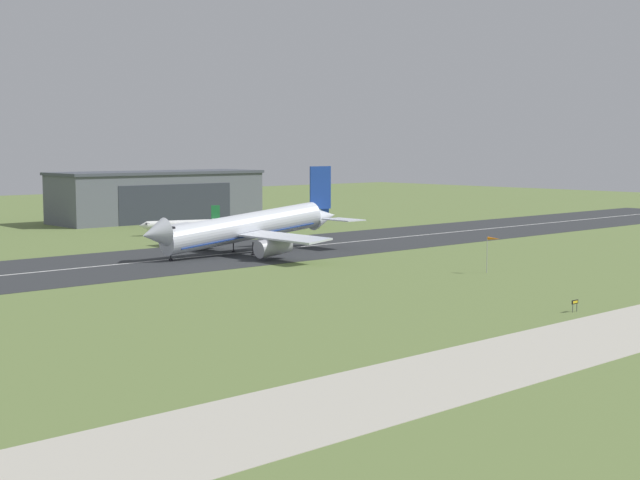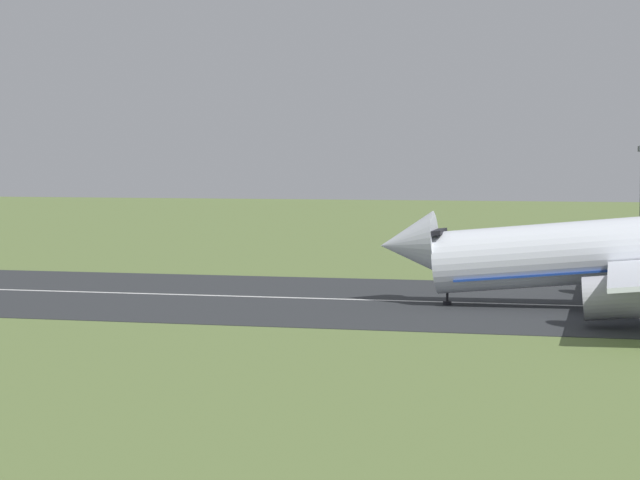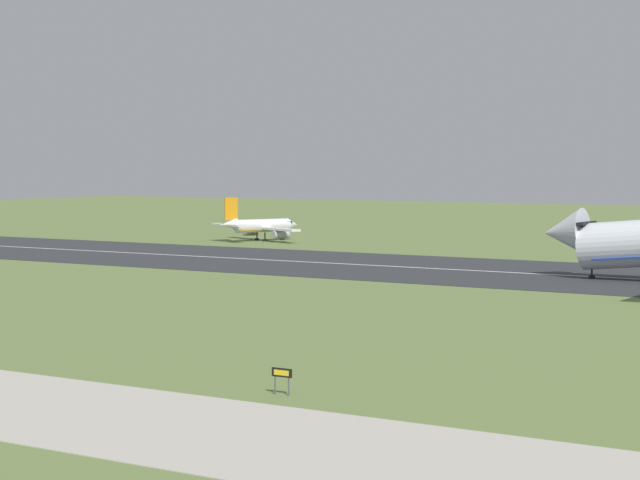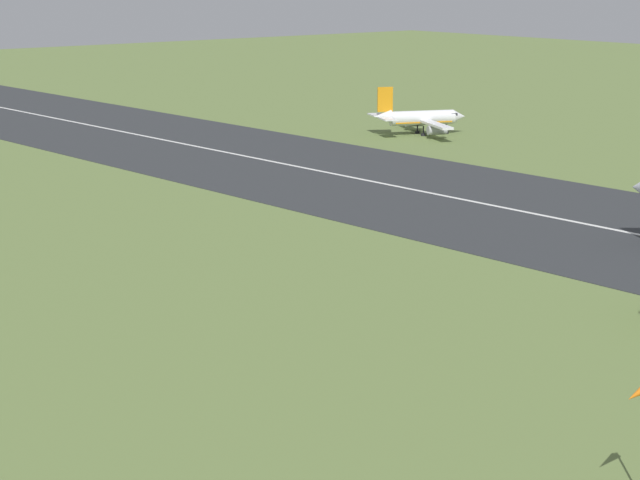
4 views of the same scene
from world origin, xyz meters
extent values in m
plane|color=olive|center=(0.00, 64.49, 0.00)|extent=(680.05, 680.05, 0.00)
cylinder|color=white|center=(-87.63, 167.78, 2.97)|extent=(6.99, 11.58, 2.52)
cone|color=white|center=(-84.83, 174.10, 2.97)|extent=(3.22, 3.10, 2.52)
cone|color=white|center=(-90.58, 161.12, 3.42)|extent=(3.30, 3.69, 2.27)
cube|color=black|center=(-85.33, 172.96, 3.47)|extent=(2.40, 1.87, 0.44)
cube|color=orange|center=(-87.63, 167.78, 2.27)|extent=(6.40, 10.47, 0.20)
cube|color=white|center=(-81.45, 165.30, 2.53)|extent=(10.68, 6.22, 0.40)
cylinder|color=#A8A8B2|center=(-82.07, 166.02, 1.49)|extent=(2.76, 3.63, 1.56)
cube|color=white|center=(-93.62, 170.69, 2.53)|extent=(10.68, 6.22, 0.40)
cylinder|color=#A8A8B2|center=(-92.66, 170.71, 1.49)|extent=(2.76, 3.63, 1.56)
cube|color=orange|center=(-90.40, 161.54, 6.37)|extent=(1.37, 2.62, 4.29)
cube|color=white|center=(-87.64, 159.88, 3.35)|extent=(4.50, 3.76, 0.24)
cube|color=white|center=(-93.47, 162.46, 3.35)|extent=(4.50, 3.76, 0.24)
cylinder|color=black|center=(-85.77, 171.96, 0.85)|extent=(0.24, 0.24, 1.71)
cylinder|color=black|center=(-85.77, 171.96, 0.22)|extent=(0.84, 0.84, 0.44)
cylinder|color=black|center=(-86.35, 166.92, 0.85)|extent=(0.24, 0.24, 1.71)
cylinder|color=black|center=(-86.35, 166.92, 0.22)|extent=(0.84, 0.84, 0.44)
cylinder|color=black|center=(-89.12, 168.15, 0.85)|extent=(0.24, 0.24, 1.71)
cylinder|color=black|center=(-89.12, 168.15, 0.22)|extent=(0.84, 0.84, 0.44)
cone|color=orange|center=(30.29, 70.35, 6.60)|extent=(1.14, 2.51, 0.60)
camera|label=1|loc=(-105.23, -32.77, 23.62)|focal=50.00mm
camera|label=2|loc=(10.83, 6.22, 14.71)|focal=70.00mm
camera|label=3|loc=(52.24, -28.24, 15.06)|focal=70.00mm
camera|label=4|loc=(68.99, 16.30, 29.45)|focal=70.00mm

